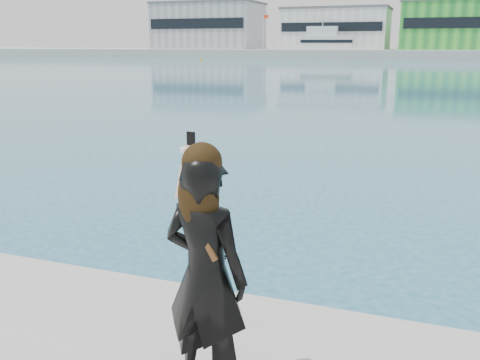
# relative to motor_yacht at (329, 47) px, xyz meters

# --- Properties ---
(far_quay) EXTENTS (320.00, 40.00, 2.00)m
(far_quay) POSITION_rel_motor_yacht_xyz_m (20.99, 15.22, -1.54)
(far_quay) COLOR #9E9E99
(far_quay) RESTS_ON ground
(warehouse_grey_left) EXTENTS (26.52, 16.36, 11.50)m
(warehouse_grey_left) POSITION_rel_motor_yacht_xyz_m (-34.01, 13.20, 5.22)
(warehouse_grey_left) COLOR gray
(warehouse_grey_left) RESTS_ON far_quay
(warehouse_white) EXTENTS (24.48, 15.35, 9.50)m
(warehouse_white) POSITION_rel_motor_yacht_xyz_m (-1.01, 13.20, 4.22)
(warehouse_white) COLOR silver
(warehouse_white) RESTS_ON far_quay
(warehouse_green) EXTENTS (30.60, 16.36, 10.50)m
(warehouse_green) POSITION_rel_motor_yacht_xyz_m (28.99, 13.20, 4.72)
(warehouse_green) COLOR #21852F
(warehouse_green) RESTS_ON far_quay
(flagpole_left) EXTENTS (1.28, 0.16, 8.00)m
(flagpole_left) POSITION_rel_motor_yacht_xyz_m (-16.92, 6.22, 3.99)
(flagpole_left) COLOR silver
(flagpole_left) RESTS_ON far_quay
(motor_yacht) EXTENTS (19.82, 7.27, 9.04)m
(motor_yacht) POSITION_rel_motor_yacht_xyz_m (0.00, 0.00, 0.00)
(motor_yacht) COLOR silver
(motor_yacht) RESTS_ON ground
(buoy_far) EXTENTS (0.50, 0.50, 0.50)m
(buoy_far) POSITION_rel_motor_yacht_xyz_m (-22.35, -18.03, -2.54)
(buoy_far) COLOR yellow
(buoy_far) RESTS_ON ground
(woman) EXTENTS (0.70, 0.52, 1.87)m
(woman) POSITION_rel_motor_yacht_xyz_m (21.39, -115.33, -0.80)
(woman) COLOR black
(woman) RESTS_ON near_quay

